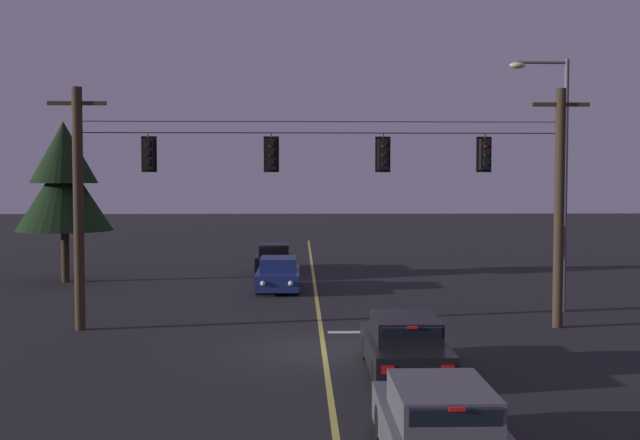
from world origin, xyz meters
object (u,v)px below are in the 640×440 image
car_waiting_near_lane (404,346)px  tree_verge_near (64,181)px  car_oncoming_trailing (274,258)px  traffic_light_left_inner (271,154)px  street_lamp_corner (557,163)px  traffic_light_centre (383,154)px  traffic_light_right_inner (485,154)px  car_oncoming_lead (278,275)px  traffic_light_leftmost (148,154)px  car_waiting_second_near (440,428)px

car_waiting_near_lane → tree_verge_near: (-13.38, 17.07, 4.00)m
car_waiting_near_lane → car_oncoming_trailing: (-3.88, 21.43, -0.00)m
traffic_light_left_inner → street_lamp_corner: street_lamp_corner is taller
car_oncoming_trailing → traffic_light_centre: bearing=-76.0°
traffic_light_left_inner → street_lamp_corner: size_ratio=0.14×
traffic_light_right_inner → car_oncoming_lead: 12.03m
street_lamp_corner → car_waiting_near_lane: bearing=-127.9°
car_oncoming_trailing → tree_verge_near: 11.20m
traffic_light_centre → street_lamp_corner: bearing=23.9°
traffic_light_right_inner → tree_verge_near: (-16.66, 11.51, -0.85)m
traffic_light_leftmost → traffic_light_right_inner: bearing=0.0°
traffic_light_leftmost → car_waiting_near_lane: bearing=-37.5°
traffic_light_centre → car_waiting_near_lane: bearing=-90.8°
traffic_light_left_inner → traffic_light_right_inner: bearing=0.0°
street_lamp_corner → traffic_light_left_inner: bearing=-164.0°
car_waiting_near_lane → traffic_light_left_inner: bearing=121.6°
car_waiting_near_lane → car_oncoming_trailing: size_ratio=0.98×
traffic_light_right_inner → traffic_light_left_inner: bearing=180.0°
traffic_light_centre → traffic_light_right_inner: (3.20, 0.00, 0.00)m
traffic_light_left_inner → car_waiting_second_near: size_ratio=0.28×
car_waiting_second_near → traffic_light_centre: bearing=88.3°
traffic_light_leftmost → traffic_light_centre: 7.31m
car_oncoming_trailing → car_oncoming_lead: bearing=-86.6°
car_waiting_near_lane → car_waiting_second_near: bearing=-92.5°
car_waiting_near_lane → car_oncoming_trailing: 21.78m
car_waiting_near_lane → street_lamp_corner: (6.55, 8.43, 4.64)m
car_oncoming_lead → car_oncoming_trailing: 7.18m
traffic_light_left_inner → traffic_light_right_inner: 6.70m
traffic_light_left_inner → car_oncoming_lead: size_ratio=0.28×
car_oncoming_trailing → tree_verge_near: bearing=-155.3°
street_lamp_corner → traffic_light_leftmost: bearing=-168.2°
traffic_light_right_inner → tree_verge_near: tree_verge_near is taller
car_waiting_near_lane → car_oncoming_lead: size_ratio=0.98×
tree_verge_near → traffic_light_leftmost: bearing=-61.9°
car_oncoming_lead → car_waiting_second_near: same height
car_waiting_second_near → street_lamp_corner: size_ratio=0.49×
traffic_light_left_inner → traffic_light_leftmost: bearing=180.0°
traffic_light_centre → car_waiting_second_near: bearing=-91.7°
traffic_light_leftmost → car_oncoming_lead: 10.66m
traffic_light_leftmost → tree_verge_near: (-6.15, 11.51, -0.85)m
traffic_light_left_inner → tree_verge_near: bearing=130.9°
car_oncoming_lead → street_lamp_corner: size_ratio=0.50×
car_oncoming_trailing → car_waiting_second_near: 27.80m
traffic_light_leftmost → car_waiting_second_near: 14.44m
tree_verge_near → street_lamp_corner: bearing=-23.4°
traffic_light_left_inner → car_waiting_near_lane: (3.42, -5.56, -4.85)m
car_oncoming_lead → car_oncoming_trailing: bearing=93.4°
traffic_light_leftmost → street_lamp_corner: size_ratio=0.14×
car_oncoming_lead → street_lamp_corner: (10.01, -5.84, 4.64)m
traffic_light_leftmost → car_waiting_near_lane: size_ratio=0.28×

